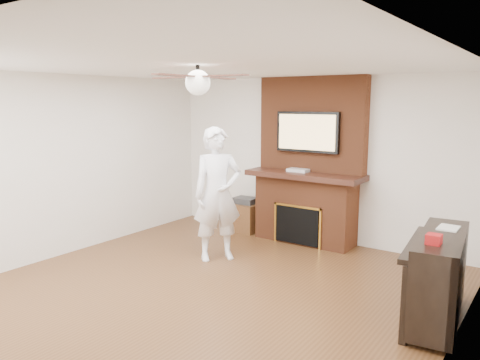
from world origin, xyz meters
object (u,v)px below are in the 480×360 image
Objects in this scene: side_table at (245,215)px; piano at (439,276)px; fireplace at (308,177)px; person at (218,194)px.

piano is at bearing -27.72° from side_table.
fireplace is 1.58m from person.
person is at bearing -72.06° from side_table.
person is at bearing -112.36° from fireplace.
person is 1.30× the size of piano.
person reaches higher than side_table.
side_table is 0.40× the size of piano.
fireplace reaches higher than piano.
side_table is 3.77m from piano.
person is 3.23× the size of side_table.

